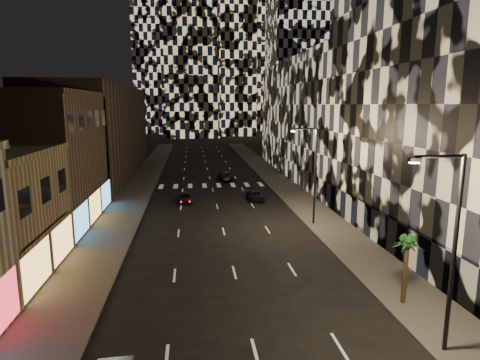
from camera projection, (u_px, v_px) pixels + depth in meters
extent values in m
cube|color=#47443F|center=(139.00, 187.00, 55.17)|extent=(4.00, 120.00, 0.15)
cube|color=#47443F|center=(281.00, 183.00, 57.54)|extent=(4.00, 120.00, 0.15)
cube|color=#4C4C47|center=(155.00, 186.00, 55.42)|extent=(0.20, 120.00, 0.15)
cube|color=#4C4C47|center=(267.00, 184.00, 57.29)|extent=(0.20, 120.00, 0.15)
cube|color=#483629|center=(37.00, 161.00, 37.15)|extent=(10.00, 15.00, 12.00)
cube|color=#483629|center=(99.00, 132.00, 62.83)|extent=(10.00, 40.00, 14.00)
cube|color=#232326|center=(478.00, 107.00, 31.83)|extent=(16.00, 25.00, 22.00)
cube|color=#383838|center=(378.00, 225.00, 32.67)|extent=(0.60, 25.00, 3.00)
cube|color=#232326|center=(334.00, 119.00, 63.91)|extent=(16.00, 40.00, 18.00)
cylinder|color=black|center=(454.00, 256.00, 17.50)|extent=(0.20, 0.20, 9.00)
cylinder|color=black|center=(440.00, 156.00, 16.56)|extent=(2.20, 0.14, 0.14)
cube|color=black|center=(414.00, 160.00, 16.45)|extent=(0.50, 0.25, 0.18)
cube|color=#FFEAB2|center=(414.00, 163.00, 16.48)|extent=(0.35, 0.18, 0.06)
cylinder|color=black|center=(315.00, 176.00, 37.02)|extent=(0.20, 0.20, 9.00)
cylinder|color=black|center=(305.00, 129.00, 36.08)|extent=(2.20, 0.14, 0.14)
cube|color=black|center=(293.00, 130.00, 35.97)|extent=(0.50, 0.25, 0.18)
cube|color=#FFEAB2|center=(293.00, 131.00, 35.99)|extent=(0.35, 0.18, 0.06)
imported|color=black|center=(186.00, 197.00, 46.33)|extent=(1.69, 3.74, 1.24)
imported|color=black|center=(226.00, 176.00, 60.32)|extent=(2.11, 4.59, 1.30)
imported|color=black|center=(255.00, 196.00, 47.40)|extent=(1.84, 3.91, 1.08)
cylinder|color=#47331E|center=(405.00, 274.00, 22.36)|extent=(0.26, 0.26, 3.41)
sphere|color=#174218|center=(408.00, 242.00, 22.02)|extent=(0.74, 0.74, 0.74)
cone|color=#174218|center=(411.00, 243.00, 22.13)|extent=(1.50, 0.70, 0.90)
cone|color=#174218|center=(407.00, 242.00, 22.28)|extent=(0.83, 1.48, 0.90)
cone|color=#174218|center=(403.00, 242.00, 22.24)|extent=(0.98, 1.43, 0.90)
cone|color=#174218|center=(403.00, 243.00, 22.04)|extent=(1.50, 0.53, 0.90)
cone|color=#174218|center=(406.00, 244.00, 21.83)|extent=(1.29, 1.21, 0.90)
cone|color=#174218|center=(410.00, 245.00, 21.77)|extent=(0.39, 1.49, 0.90)
cone|color=#174218|center=(413.00, 244.00, 21.90)|extent=(1.38, 1.09, 0.90)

